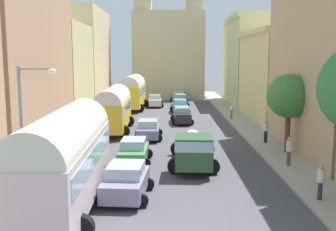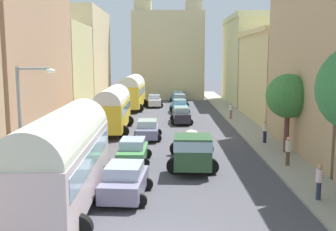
# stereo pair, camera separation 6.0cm
# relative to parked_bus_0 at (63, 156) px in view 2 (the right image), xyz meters

# --- Properties ---
(ground_plane) EXTENTS (154.00, 154.00, 0.00)m
(ground_plane) POSITION_rel_parked_bus_0_xyz_m (4.39, 22.48, -2.35)
(ground_plane) COLOR #49484F
(sidewalk_left) EXTENTS (2.50, 70.00, 0.14)m
(sidewalk_left) POSITION_rel_parked_bus_0_xyz_m (-2.86, 22.48, -2.28)
(sidewalk_left) COLOR gray
(sidewalk_left) RESTS_ON ground
(sidewalk_right) EXTENTS (2.50, 70.00, 0.14)m
(sidewalk_right) POSITION_rel_parked_bus_0_xyz_m (11.64, 22.48, -2.28)
(sidewalk_right) COLOR #A09D8F
(sidewalk_right) RESTS_ON ground
(building_left_1) EXTENTS (4.75, 14.17, 12.65)m
(building_left_1) POSITION_rel_parked_bus_0_xyz_m (-6.27, 11.95, 4.00)
(building_left_1) COLOR tan
(building_left_1) RESTS_ON ground
(building_left_2) EXTENTS (5.51, 9.74, 9.78)m
(building_left_2) POSITION_rel_parked_bus_0_xyz_m (-6.86, 24.21, 2.54)
(building_left_2) COLOR beige
(building_left_2) RESTS_ON ground
(building_left_3) EXTENTS (4.95, 13.36, 12.53)m
(building_left_3) POSITION_rel_parked_bus_0_xyz_m (-6.58, 36.16, 3.91)
(building_left_3) COLOR beige
(building_left_3) RESTS_ON ground
(building_right_1) EXTENTS (4.19, 13.77, 12.05)m
(building_right_1) POSITION_rel_parked_bus_0_xyz_m (14.99, 10.83, 3.67)
(building_right_1) COLOR tan
(building_right_1) RESTS_ON ground
(building_right_2) EXTENTS (6.22, 13.81, 9.13)m
(building_right_2) POSITION_rel_parked_bus_0_xyz_m (15.72, 24.92, 2.23)
(building_right_2) COLOR #DBC589
(building_right_2) RESTS_ON ground
(building_right_3) EXTENTS (4.55, 13.79, 12.01)m
(building_right_3) POSITION_rel_parked_bus_0_xyz_m (14.96, 39.30, 3.68)
(building_right_3) COLOR #C6C58C
(building_right_3) RESTS_ON ground
(distant_church) EXTENTS (11.04, 7.85, 21.16)m
(distant_church) POSITION_rel_parked_bus_0_xyz_m (4.39, 47.61, 5.18)
(distant_church) COLOR beige
(distant_church) RESTS_ON ground
(parked_bus_0) EXTENTS (3.51, 9.95, 4.26)m
(parked_bus_0) POSITION_rel_parked_bus_0_xyz_m (0.00, 0.00, 0.00)
(parked_bus_0) COLOR silver
(parked_bus_0) RESTS_ON ground
(parked_bus_1) EXTENTS (3.29, 8.63, 3.88)m
(parked_bus_1) POSITION_rel_parked_bus_0_xyz_m (-0.40, 17.94, -0.21)
(parked_bus_1) COLOR gold
(parked_bus_1) RESTS_ON ground
(parked_bus_2) EXTENTS (3.45, 8.79, 4.24)m
(parked_bus_2) POSITION_rel_parked_bus_0_xyz_m (-0.05, 32.93, -0.01)
(parked_bus_2) COLOR yellow
(parked_bus_2) RESTS_ON ground
(cargo_truck_0) EXTENTS (3.10, 7.24, 2.19)m
(cargo_truck_0) POSITION_rel_parked_bus_0_xyz_m (5.80, 6.50, -1.18)
(cargo_truck_0) COLOR #2C4F2E
(cargo_truck_0) RESTS_ON ground
(car_0) EXTENTS (2.24, 4.41, 1.61)m
(car_0) POSITION_rel_parked_bus_0_xyz_m (5.69, 22.46, -1.54)
(car_0) COLOR #26222C
(car_0) RESTS_ON ground
(car_1) EXTENTS (2.37, 4.37, 1.58)m
(car_1) POSITION_rel_parked_bus_0_xyz_m (5.72, 29.81, -1.56)
(car_1) COLOR #3A91CE
(car_1) RESTS_ON ground
(car_2) EXTENTS (2.34, 4.07, 1.60)m
(car_2) POSITION_rel_parked_bus_0_xyz_m (5.97, 36.30, -1.56)
(car_2) COLOR #1F2C1E
(car_2) RESTS_ON ground
(car_3) EXTENTS (2.43, 4.36, 1.53)m
(car_3) POSITION_rel_parked_bus_0_xyz_m (5.90, 42.68, -1.58)
(car_3) COLOR #3695CC
(car_3) RESTS_ON ground
(car_4) EXTENTS (2.53, 3.80, 1.61)m
(car_4) POSITION_rel_parked_bus_0_xyz_m (2.40, 1.39, -1.55)
(car_4) COLOR gray
(car_4) RESTS_ON ground
(car_5) EXTENTS (2.25, 3.76, 1.51)m
(car_5) POSITION_rel_parked_bus_0_xyz_m (2.23, 7.53, -1.60)
(car_5) COLOR #49904F
(car_5) RESTS_ON ground
(car_6) EXTENTS (2.29, 3.80, 1.54)m
(car_6) POSITION_rel_parked_bus_0_xyz_m (2.76, 14.74, -1.58)
(car_6) COLOR slate
(car_6) RESTS_ON ground
(car_7) EXTENTS (2.35, 4.27, 1.57)m
(car_7) POSITION_rel_parked_bus_0_xyz_m (2.60, 35.62, -1.56)
(car_7) COLOR silver
(car_7) RESTS_ON ground
(pedestrian_0) EXTENTS (0.46, 0.46, 1.84)m
(pedestrian_0) POSITION_rel_parked_bus_0_xyz_m (11.42, 6.47, -1.29)
(pedestrian_0) COLOR brown
(pedestrian_0) RESTS_ON ground
(pedestrian_1) EXTENTS (0.48, 0.48, 1.79)m
(pedestrian_1) POSITION_rel_parked_bus_0_xyz_m (10.88, 24.38, -1.33)
(pedestrian_1) COLOR #806655
(pedestrian_1) RESTS_ON ground
(pedestrian_2) EXTENTS (0.42, 0.42, 1.76)m
(pedestrian_2) POSITION_rel_parked_bus_0_xyz_m (11.09, 0.78, -1.33)
(pedestrian_2) COLOR #272E42
(pedestrian_2) RESTS_ON ground
(pedestrian_3) EXTENTS (0.53, 0.53, 1.81)m
(pedestrian_3) POSITION_rel_parked_bus_0_xyz_m (11.59, 12.76, -1.33)
(pedestrian_3) COLOR #221E40
(pedestrian_3) RESTS_ON ground
(streetlamp_near) EXTENTS (1.71, 0.28, 6.05)m
(streetlamp_near) POSITION_rel_parked_bus_0_xyz_m (-1.87, 0.96, 1.29)
(streetlamp_near) COLOR gray
(streetlamp_near) RESTS_ON ground
(roadside_tree_1) EXTENTS (2.91, 2.91, 5.37)m
(roadside_tree_1) POSITION_rel_parked_bus_0_xyz_m (12.29, 9.80, 1.53)
(roadside_tree_1) COLOR brown
(roadside_tree_1) RESTS_ON ground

